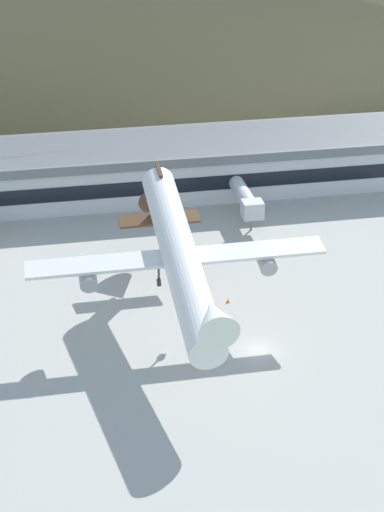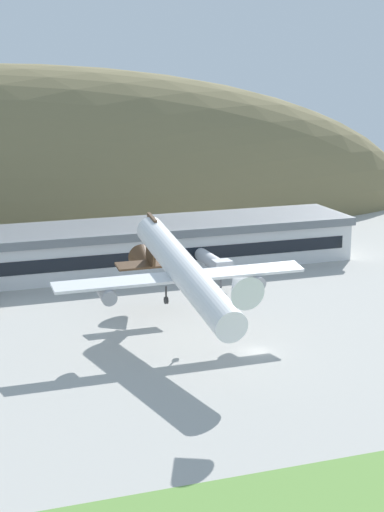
# 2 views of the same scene
# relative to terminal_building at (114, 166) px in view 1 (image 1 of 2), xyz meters

# --- Properties ---
(ground_plane) EXTENTS (357.07, 357.07, 0.00)m
(ground_plane) POSITION_rel_terminal_building_xyz_m (12.82, -53.92, -5.25)
(ground_plane) COLOR #ADAAA3
(hill_backdrop) EXTENTS (244.18, 59.15, 81.07)m
(hill_backdrop) POSITION_rel_terminal_building_xyz_m (-13.62, 54.17, -5.25)
(hill_backdrop) COLOR olive
(hill_backdrop) RESTS_ON ground_plane
(terminal_building) EXTENTS (110.46, 17.83, 9.26)m
(terminal_building) POSITION_rel_terminal_building_xyz_m (0.00, 0.00, 0.00)
(terminal_building) COLOR silver
(terminal_building) RESTS_ON ground_plane
(jetway_1) EXTENTS (3.38, 13.05, 5.43)m
(jetway_1) POSITION_rel_terminal_building_xyz_m (20.55, -15.64, -1.26)
(jetway_1) COLOR silver
(jetway_1) RESTS_ON ground_plane
(cargo_airplane) EXTENTS (39.22, 47.85, 12.09)m
(cargo_airplane) POSITION_rel_terminal_building_xyz_m (3.62, -46.93, 5.96)
(cargo_airplane) COLOR white
(traffic_cone_0) EXTENTS (0.52, 0.52, 0.58)m
(traffic_cone_0) POSITION_rel_terminal_building_xyz_m (11.58, -41.53, -4.97)
(traffic_cone_0) COLOR orange
(traffic_cone_0) RESTS_ON ground_plane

